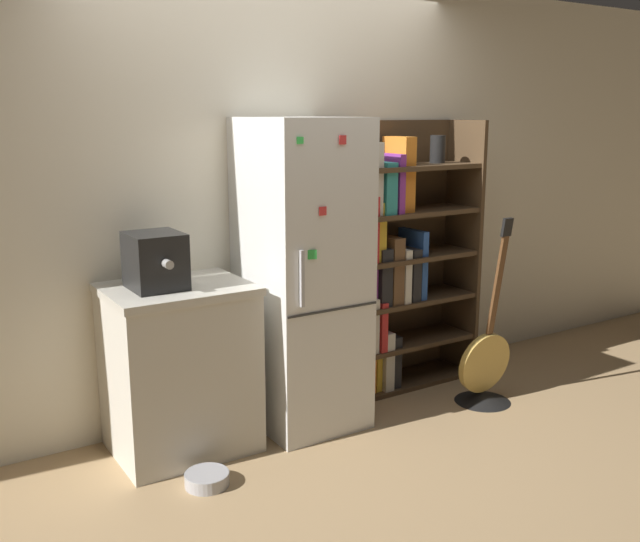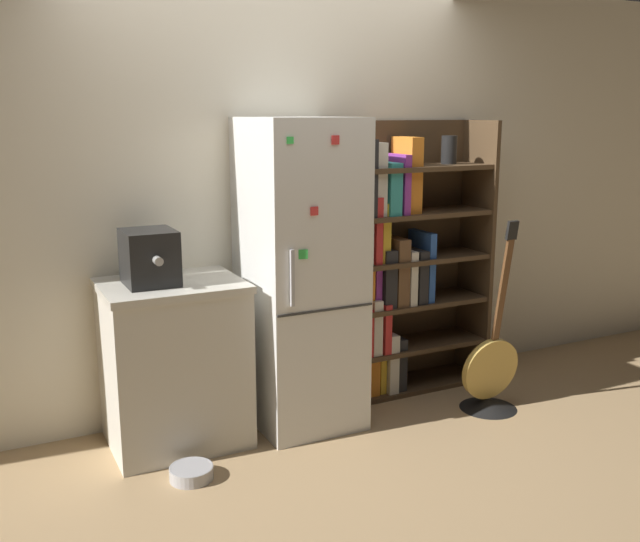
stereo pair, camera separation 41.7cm
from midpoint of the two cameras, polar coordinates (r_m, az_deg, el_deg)
ground_plane at (r=4.27m, az=2.01°, el=-12.31°), size 16.00×16.00×0.00m
wall_back at (r=4.32m, az=-0.89°, el=6.00°), size 8.00×0.05×2.60m
refrigerator at (r=4.08m, az=1.30°, el=-0.31°), size 0.58×0.69×1.77m
bookshelf at (r=4.62m, az=8.60°, el=0.46°), size 1.00×0.37×1.75m
kitchen_counter at (r=3.95m, az=-8.62°, el=-7.33°), size 0.74×0.61×0.91m
espresso_machine at (r=3.76m, az=-10.43°, el=1.05°), size 0.26×0.36×0.29m
guitar at (r=4.60m, az=16.02°, el=-8.60°), size 0.39×0.35×1.19m
pet_bowl at (r=3.71m, az=-6.99°, el=-15.75°), size 0.22×0.22×0.07m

